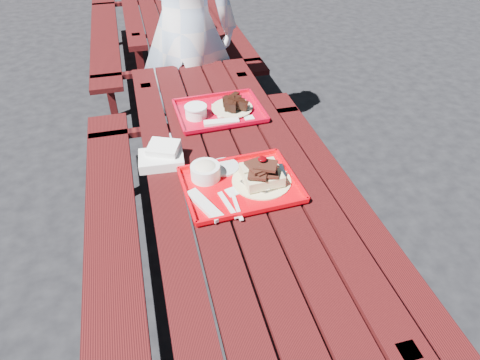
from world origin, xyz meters
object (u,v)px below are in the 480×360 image
Objects in this scene: near_tray at (239,178)px; person at (185,26)px; far_tray at (218,110)px; picnic_table_near at (232,203)px; picnic_table_far at (163,16)px.

near_tray is 1.45m from person.
near_tray is at bearing -94.12° from far_tray.
picnic_table_near is 0.25m from near_tray.
person is at bearing 89.30° from picnic_table_near.
picnic_table_near is 1.27× the size of person.
far_tray is (0.05, 0.51, 0.21)m from picnic_table_near.
picnic_table_near is 1.40m from person.
person reaches higher than picnic_table_far.
near_tray reaches higher than picnic_table_near.
near_tray is at bearing -89.83° from picnic_table_far.
near_tray is (0.01, -2.89, 0.23)m from picnic_table_far.
picnic_table_near is at bearing 95.11° from near_tray.
far_tray is (0.05, -2.29, 0.21)m from picnic_table_far.
picnic_table_far is 2.90m from near_tray.
picnic_table_far is 1.27× the size of person.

